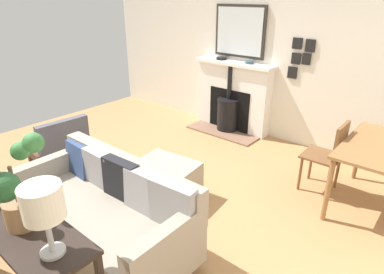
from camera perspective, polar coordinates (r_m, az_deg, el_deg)
ground_plane at (r=3.96m, az=-9.65°, el=-9.45°), size 5.11×6.09×0.01m
wall_left at (r=5.38m, az=10.93°, el=14.46°), size 0.12×6.09×2.62m
fireplace at (r=5.51m, az=6.94°, el=6.30°), size 0.61×1.37×1.14m
mirror_over_mantel at (r=5.39m, az=8.28°, el=17.72°), size 0.04×0.89×0.79m
mantel_bowl_near at (r=5.52m, az=5.11°, el=13.49°), size 0.16×0.16×0.04m
mantel_bowl_far at (r=5.24m, az=9.93°, el=12.71°), size 0.13×0.13×0.04m
sofa at (r=3.08m, az=-14.56°, el=-12.32°), size 0.81×1.76×0.83m
ottoman at (r=3.71m, az=-4.65°, el=-7.01°), size 0.62×0.72×0.41m
armchair_accent at (r=4.25m, az=-21.98°, el=-1.34°), size 0.72×0.63×0.83m
console_table at (r=2.64m, az=-28.99°, el=-12.91°), size 0.39×1.60×0.79m
table_lamp_far_end at (r=1.93m, az=-24.50°, el=-10.70°), size 0.22×0.22×0.44m
potted_plant at (r=2.20m, az=-29.32°, el=-6.46°), size 0.37×0.45×0.67m
dining_chair_near_fireplace at (r=3.98m, az=22.91°, el=-2.47°), size 0.40×0.40×0.86m
photo_gallery_row at (r=4.98m, az=18.30°, el=13.22°), size 0.02×0.34×0.57m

